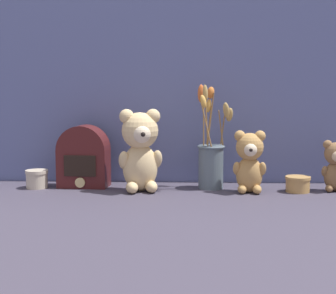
% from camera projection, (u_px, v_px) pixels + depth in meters
% --- Properties ---
extents(ground_plane, '(4.00, 4.00, 0.00)m').
position_uv_depth(ground_plane, '(168.00, 191.00, 1.68)').
color(ground_plane, '#3D3847').
extents(backdrop_wall, '(1.54, 0.02, 0.79)m').
position_uv_depth(backdrop_wall, '(170.00, 70.00, 1.80)').
color(backdrop_wall, slate).
rests_on(backdrop_wall, ground).
extents(teddy_bear_large, '(0.15, 0.13, 0.27)m').
position_uv_depth(teddy_bear_large, '(140.00, 149.00, 1.66)').
color(teddy_bear_large, '#DBBC84').
rests_on(teddy_bear_large, ground).
extents(teddy_bear_medium, '(0.11, 0.10, 0.20)m').
position_uv_depth(teddy_bear_medium, '(250.00, 160.00, 1.64)').
color(teddy_bear_medium, tan).
rests_on(teddy_bear_medium, ground).
extents(teddy_bear_small, '(0.09, 0.08, 0.17)m').
position_uv_depth(teddy_bear_small, '(336.00, 165.00, 1.66)').
color(teddy_bear_small, olive).
rests_on(teddy_bear_small, ground).
extents(flower_vase, '(0.12, 0.11, 0.35)m').
position_uv_depth(flower_vase, '(211.00, 157.00, 1.71)').
color(flower_vase, slate).
rests_on(flower_vase, ground).
extents(vintage_radio, '(0.17, 0.11, 0.21)m').
position_uv_depth(vintage_radio, '(84.00, 158.00, 1.74)').
color(vintage_radio, '#4C1919').
rests_on(vintage_radio, ground).
extents(decorative_tin_tall, '(0.08, 0.08, 0.06)m').
position_uv_depth(decorative_tin_tall, '(37.00, 179.00, 1.72)').
color(decorative_tin_tall, beige).
rests_on(decorative_tin_tall, ground).
extents(decorative_tin_short, '(0.08, 0.08, 0.05)m').
position_uv_depth(decorative_tin_short, '(297.00, 184.00, 1.66)').
color(decorative_tin_short, tan).
rests_on(decorative_tin_short, ground).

